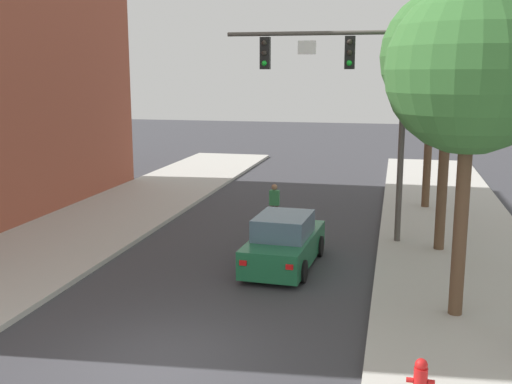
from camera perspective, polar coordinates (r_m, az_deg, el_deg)
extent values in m
plane|color=#38383D|center=(13.02, -8.69, -15.08)|extent=(120.00, 120.00, 0.00)
cylinder|color=#514C47|center=(20.58, 13.38, 5.72)|extent=(0.20, 0.20, 7.50)
cylinder|color=#514C47|center=(20.72, 5.43, 14.44)|extent=(5.83, 0.14, 0.14)
cube|color=black|center=(20.57, 8.70, 12.65)|extent=(0.32, 0.28, 1.05)
sphere|color=#2D2823|center=(20.43, 8.69, 13.59)|extent=(0.18, 0.18, 0.18)
sphere|color=#2D2823|center=(20.42, 8.66, 12.66)|extent=(0.18, 0.18, 0.18)
sphere|color=green|center=(20.41, 8.64, 11.74)|extent=(0.18, 0.18, 0.18)
cube|color=black|center=(20.97, 0.86, 12.74)|extent=(0.32, 0.28, 1.05)
sphere|color=#2D2823|center=(20.84, 0.77, 13.66)|extent=(0.18, 0.18, 0.18)
sphere|color=#2D2823|center=(20.82, 0.77, 12.75)|extent=(0.18, 0.18, 0.18)
sphere|color=green|center=(20.82, 0.77, 11.84)|extent=(0.18, 0.18, 0.18)
cube|color=white|center=(20.71, 4.74, 13.21)|extent=(0.60, 0.03, 0.44)
cube|color=#1E663D|center=(18.41, 2.66, -5.19)|extent=(1.93, 4.29, 0.80)
cube|color=slate|center=(18.08, 2.57, -3.13)|extent=(1.61, 2.08, 0.64)
cylinder|color=black|center=(19.88, 1.25, -4.67)|extent=(0.25, 0.65, 0.64)
cylinder|color=black|center=(19.55, 5.85, -5.01)|extent=(0.25, 0.65, 0.64)
cylinder|color=black|center=(17.48, -0.94, -6.90)|extent=(0.25, 0.65, 0.64)
cylinder|color=black|center=(17.10, 4.28, -7.34)|extent=(0.25, 0.65, 0.64)
cube|color=red|center=(16.58, -1.21, -6.60)|extent=(0.20, 0.05, 0.14)
cube|color=red|center=(16.26, 3.11, -6.97)|extent=(0.20, 0.05, 0.14)
cylinder|color=brown|center=(22.98, 1.49, -2.24)|extent=(0.14, 0.14, 0.85)
cylinder|color=brown|center=(22.94, 1.93, -2.26)|extent=(0.14, 0.14, 0.85)
cube|color=#337F47|center=(22.81, 1.72, -0.53)|extent=(0.36, 0.22, 0.56)
sphere|color=#9E7051|center=(22.73, 1.72, 0.46)|extent=(0.22, 0.22, 0.22)
cylinder|color=red|center=(11.50, 14.99, -16.70)|extent=(0.24, 0.24, 0.55)
sphere|color=red|center=(11.35, 15.08, -15.20)|extent=(0.22, 0.22, 0.22)
cylinder|color=red|center=(11.48, 14.06, -16.55)|extent=(0.12, 0.09, 0.09)
cylinder|color=red|center=(11.50, 15.93, -16.60)|extent=(0.12, 0.09, 0.09)
cylinder|color=brown|center=(14.77, 18.43, -3.03)|extent=(0.32, 0.32, 4.22)
sphere|color=#387033|center=(14.36, 19.29, 10.66)|extent=(3.71, 3.71, 3.71)
cylinder|color=brown|center=(20.13, 16.92, 1.05)|extent=(0.32, 0.32, 4.46)
sphere|color=#387033|center=(19.86, 17.54, 11.90)|extent=(4.18, 4.18, 4.18)
cylinder|color=brown|center=(26.45, 15.65, 3.63)|extent=(0.32, 0.32, 4.66)
sphere|color=#235123|center=(26.25, 16.07, 11.58)|extent=(3.56, 3.56, 3.56)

